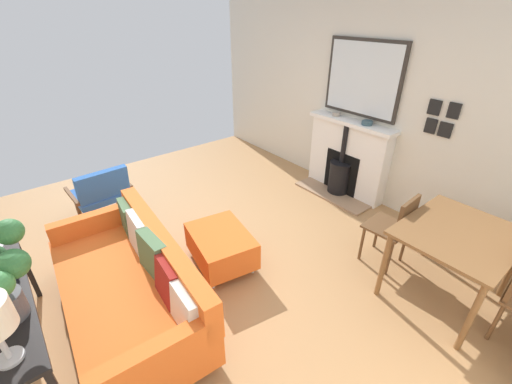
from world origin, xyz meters
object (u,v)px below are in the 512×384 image
dining_table (458,241)px  mantel_bowl_near (336,114)px  ottoman (221,245)px  dining_chair_near_fireplace (395,225)px  sofa (132,284)px  armchair_accent (101,191)px  mantel_bowl_far (367,123)px  console_table (6,305)px  fireplace (345,161)px

dining_table → mantel_bowl_near: bearing=-113.3°
ottoman → dining_chair_near_fireplace: bearing=141.0°
sofa → dining_chair_near_fireplace: size_ratio=2.36×
dining_chair_near_fireplace → dining_table: bearing=89.5°
armchair_accent → dining_chair_near_fireplace: dining_chair_near_fireplace is taller
dining_table → ottoman: bearing=-50.6°
sofa → dining_chair_near_fireplace: dining_chair_near_fireplace is taller
ottoman → armchair_accent: bearing=-66.1°
mantel_bowl_near → mantel_bowl_far: size_ratio=0.81×
mantel_bowl_near → console_table: 4.20m
fireplace → armchair_accent: 3.35m
mantel_bowl_far → dining_chair_near_fireplace: 1.59m
ottoman → dining_table: size_ratio=0.81×
fireplace → mantel_bowl_far: 0.68m
console_table → dining_chair_near_fireplace: dining_chair_near_fireplace is taller
sofa → console_table: (0.82, -0.00, 0.32)m
armchair_accent → console_table: size_ratio=0.49×
sofa → console_table: bearing=-0.3°
mantel_bowl_near → mantel_bowl_far: bearing=90.0°
ottoman → console_table: 1.84m
dining_table → dining_chair_near_fireplace: dining_chair_near_fireplace is taller
fireplace → dining_table: fireplace is taller
mantel_bowl_far → sofa: size_ratio=0.07×
armchair_accent → dining_table: bearing=122.5°
sofa → ottoman: 0.98m
mantel_bowl_near → ottoman: 2.56m
mantel_bowl_far → sofa: (3.32, 0.04, -0.80)m
armchair_accent → dining_table: (-2.12, 3.32, 0.21)m
armchair_accent → console_table: (1.08, 1.67, 0.21)m
dining_table → fireplace: bearing=-115.9°
mantel_bowl_near → dining_table: (0.95, 2.20, -0.47)m
mantel_bowl_far → armchair_accent: (3.06, -1.64, -0.69)m
ottoman → mantel_bowl_near: bearing=-168.1°
mantel_bowl_near → dining_chair_near_fireplace: 1.98m
armchair_accent → dining_chair_near_fireplace: 3.47m
armchair_accent → mantel_bowl_far: bearing=151.9°
mantel_bowl_near → ottoman: mantel_bowl_near is taller
mantel_bowl_near → sofa: bearing=9.5°
mantel_bowl_near → dining_chair_near_fireplace: mantel_bowl_near is taller
console_table → dining_table: dining_table is taller
ottoman → dining_chair_near_fireplace: dining_chair_near_fireplace is taller
mantel_bowl_near → dining_chair_near_fireplace: bearing=60.0°
ottoman → armchair_accent: size_ratio=1.06×
sofa → dining_chair_near_fireplace: bearing=155.6°
armchair_accent → dining_table: 3.94m
mantel_bowl_far → console_table: size_ratio=0.09×
console_table → dining_table: bearing=152.6°
fireplace → sofa: (3.30, 0.27, -0.16)m
dining_table → armchair_accent: bearing=-57.5°
mantel_bowl_far → ottoman: mantel_bowl_far is taller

